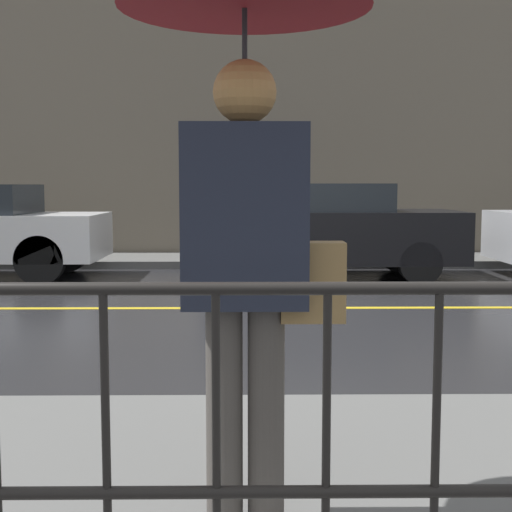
# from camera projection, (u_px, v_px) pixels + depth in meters

# --- Properties ---
(ground_plane) EXTENTS (80.00, 80.00, 0.00)m
(ground_plane) POSITION_uv_depth(u_px,v_px,m) (279.00, 308.00, 8.32)
(ground_plane) COLOR #262628
(sidewalk_near) EXTENTS (28.00, 2.70, 0.13)m
(sidewalk_near) POSITION_uv_depth(u_px,v_px,m) (331.00, 500.00, 3.10)
(sidewalk_near) COLOR #60605E
(sidewalk_near) RESTS_ON ground_plane
(sidewalk_far) EXTENTS (28.00, 1.69, 0.13)m
(sidewalk_far) POSITION_uv_depth(u_px,v_px,m) (268.00, 260.00, 13.03)
(sidewalk_far) COLOR #60605E
(sidewalk_far) RESTS_ON ground_plane
(lane_marking) EXTENTS (25.20, 0.12, 0.01)m
(lane_marking) POSITION_uv_depth(u_px,v_px,m) (279.00, 308.00, 8.32)
(lane_marking) COLOR gold
(lane_marking) RESTS_ON ground_plane
(building_storefront) EXTENTS (28.00, 0.30, 5.32)m
(building_storefront) POSITION_uv_depth(u_px,v_px,m) (266.00, 121.00, 13.76)
(building_storefront) COLOR #706656
(building_storefront) RESTS_ON ground_plane
(railing_foreground) EXTENTS (12.00, 0.04, 1.04)m
(railing_foreground) POSITION_uv_depth(u_px,v_px,m) (381.00, 427.00, 1.94)
(railing_foreground) COLOR black
(railing_foreground) RESTS_ON sidewalk_near
(pedestrian) EXTENTS (0.92, 0.92, 2.15)m
(pedestrian) POSITION_uv_depth(u_px,v_px,m) (247.00, 105.00, 2.60)
(pedestrian) COLOR #4C4742
(pedestrian) RESTS_ON sidewalk_near
(car_black) EXTENTS (3.95, 1.80, 1.46)m
(car_black) POSITION_uv_depth(u_px,v_px,m) (327.00, 229.00, 11.01)
(car_black) COLOR black
(car_black) RESTS_ON ground_plane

